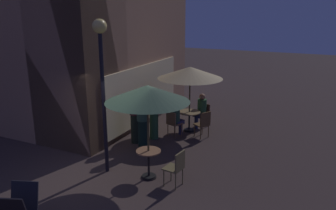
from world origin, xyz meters
TOP-DOWN VIEW (x-y plane):
  - ground_plane at (0.00, 0.00)m, footprint 60.00×60.00m
  - street_lamp_near_corner at (0.60, 0.10)m, footprint 0.36×0.36m
  - cafe_table_0 at (0.76, -1.10)m, footprint 0.64×0.64m
  - cafe_table_1 at (4.47, -0.73)m, footprint 0.79×0.79m
  - patio_umbrella_0 at (0.76, -1.10)m, footprint 2.10×2.10m
  - patio_umbrella_1 at (4.47, -0.73)m, footprint 2.28×2.28m
  - cafe_chair_0 at (0.66, -1.93)m, footprint 0.47×0.47m
  - cafe_chair_1 at (3.66, -0.45)m, footprint 0.53×0.53m
  - cafe_chair_2 at (4.05, -1.42)m, footprint 0.58×0.58m
  - cafe_chair_3 at (5.19, -1.01)m, footprint 0.54×0.54m
  - patron_seated_0 at (3.80, -0.50)m, footprint 0.53×0.44m
  - patron_seated_1 at (5.06, -0.96)m, footprint 0.53×0.44m
  - patron_standing_2 at (2.70, 0.45)m, footprint 0.38×0.38m
  - patron_standing_3 at (2.29, -0.07)m, footprint 0.36×0.36m
  - patron_standing_4 at (3.27, 0.08)m, footprint 0.35×0.35m

SIDE VIEW (x-z plane):
  - ground_plane at x=0.00m, z-range 0.00..0.00m
  - cafe_table_0 at x=0.76m, z-range 0.14..0.90m
  - cafe_chair_3 at x=5.19m, z-range 0.09..0.96m
  - cafe_table_1 at x=4.47m, z-range 0.19..0.91m
  - cafe_chair_2 at x=4.05m, z-range 0.08..1.01m
  - cafe_chair_1 at x=3.66m, z-range 0.10..1.01m
  - cafe_chair_0 at x=0.66m, z-range 0.09..1.03m
  - patron_seated_0 at x=3.80m, z-range 0.09..1.29m
  - patron_seated_1 at x=5.06m, z-range 0.08..1.36m
  - patron_standing_2 at x=2.70m, z-range 0.00..1.75m
  - patron_standing_3 at x=2.29m, z-range 0.00..1.76m
  - patron_standing_4 at x=3.27m, z-range 0.01..1.80m
  - patio_umbrella_1 at x=4.47m, z-range 0.96..3.30m
  - patio_umbrella_0 at x=0.76m, z-range 1.02..3.49m
  - street_lamp_near_corner at x=0.60m, z-range 0.94..4.97m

